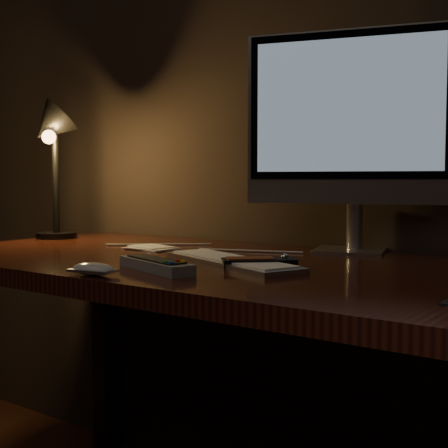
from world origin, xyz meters
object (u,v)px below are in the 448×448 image
Objects in this scene: mouse at (93,271)px; tv_remote at (156,265)px; desk_lamp at (51,146)px; keyboard at (231,261)px; media_remote at (259,262)px; monitor at (350,122)px; desk at (243,310)px.

mouse is 0.41× the size of tv_remote.
mouse is 0.81m from desk_lamp.
keyboard is at bearing -5.68° from desk_lamp.
media_remote is 0.89m from desk_lamp.
desk_lamp reaches higher than tv_remote.
tv_remote is at bearing -173.42° from media_remote.
keyboard is at bearing -123.51° from monitor.
desk is 0.32m from tv_remote.
media_remote is at bearing -4.99° from desk_lamp.
desk_lamp reaches higher than desk.
desk is 4.07× the size of keyboard.
mouse is 0.22× the size of desk_lamp.
media_remote and tv_remote have the same top height.
media_remote is 0.68× the size of tv_remote.
desk is at bearing 3.50° from desk_lamp.
desk_lamp is (-0.87, -0.22, -0.04)m from monitor.
mouse is (-0.13, -0.28, 0.00)m from keyboard.
desk is 0.23m from media_remote.
desk is 7.15× the size of tv_remote.
tv_remote reaches higher than keyboard.
monitor is 3.62× the size of media_remote.
media_remote is 0.22m from tv_remote.
desk_lamp is (-0.64, 0.42, 0.28)m from mouse.
tv_remote is at bearing -19.05° from desk_lamp.
monitor is 0.48m from media_remote.
monitor is 0.90m from desk_lamp.
monitor is at bearing 18.75° from desk_lamp.
keyboard is 4.29× the size of mouse.
keyboard is at bearing -67.54° from desk.
media_remote is (-0.04, -0.36, -0.32)m from monitor.
mouse is at bearing -100.27° from desk.
media_remote is at bearing 44.70° from mouse.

